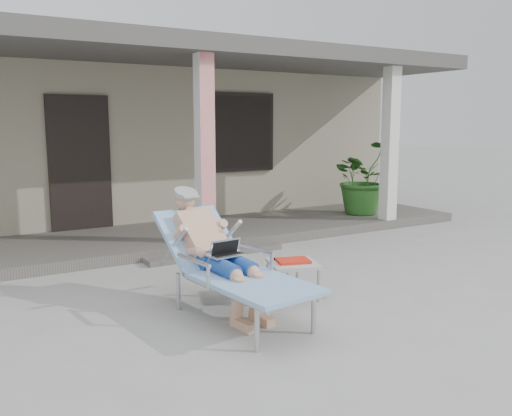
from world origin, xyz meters
TOP-DOWN VIEW (x-y plane):
  - ground at (0.00, 0.00)m, footprint 60.00×60.00m
  - house at (0.00, 6.50)m, footprint 10.40×5.40m
  - porch_deck at (0.00, 3.00)m, footprint 10.00×2.00m
  - porch_overhang at (0.00, 2.95)m, footprint 10.00×2.30m
  - porch_step at (0.00, 1.85)m, footprint 2.00×0.30m
  - lounger at (-0.93, -0.20)m, footprint 0.95×1.98m
  - side_table at (-0.13, -0.23)m, footprint 0.60×0.60m
  - potted_palm at (3.53, 2.83)m, footprint 1.37×1.23m

SIDE VIEW (x-z plane):
  - ground at x=0.00m, z-range 0.00..0.00m
  - porch_step at x=0.00m, z-range 0.00..0.07m
  - porch_deck at x=0.00m, z-range 0.00..0.15m
  - side_table at x=-0.13m, z-range 0.15..0.57m
  - lounger at x=-0.93m, z-range 0.15..1.40m
  - potted_palm at x=3.53m, z-range 0.15..1.49m
  - house at x=0.00m, z-range 0.02..3.32m
  - porch_overhang at x=0.00m, z-range 1.36..4.21m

